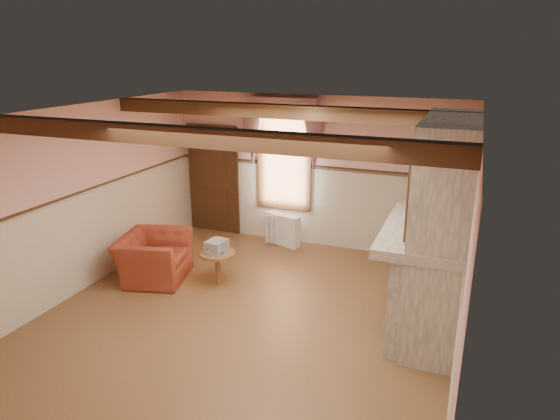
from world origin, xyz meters
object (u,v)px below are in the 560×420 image
at_px(armchair, 154,257).
at_px(radiator, 283,230).
at_px(mantel_clock, 434,202).
at_px(side_table, 218,268).
at_px(oil_lamp, 431,207).
at_px(bowl, 429,219).

distance_m(armchair, radiator, 2.56).
bearing_deg(mantel_clock, side_table, -167.74).
distance_m(side_table, oil_lamp, 3.37).
bearing_deg(radiator, mantel_clock, -8.61).
bearing_deg(oil_lamp, armchair, -174.08).
xyz_separation_m(mantel_clock, oil_lamp, (0.00, -0.42, 0.04)).
xyz_separation_m(bowl, oil_lamp, (0.00, 0.18, 0.10)).
bearing_deg(bowl, radiator, 145.62).
bearing_deg(side_table, oil_lamp, 4.74).
height_order(side_table, radiator, radiator).
distance_m(armchair, oil_lamp, 4.36).
height_order(bowl, mantel_clock, mantel_clock).
distance_m(armchair, mantel_clock, 4.41).
height_order(armchair, radiator, armchair).
height_order(armchair, bowl, bowl).
distance_m(mantel_clock, oil_lamp, 0.42).
bearing_deg(side_table, mantel_clock, 12.26).
bearing_deg(armchair, mantel_clock, -93.08).
bearing_deg(side_table, radiator, 80.30).
xyz_separation_m(armchair, bowl, (4.17, 0.25, 1.09)).
xyz_separation_m(armchair, side_table, (1.06, 0.17, -0.09)).
distance_m(radiator, oil_lamp, 3.49).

